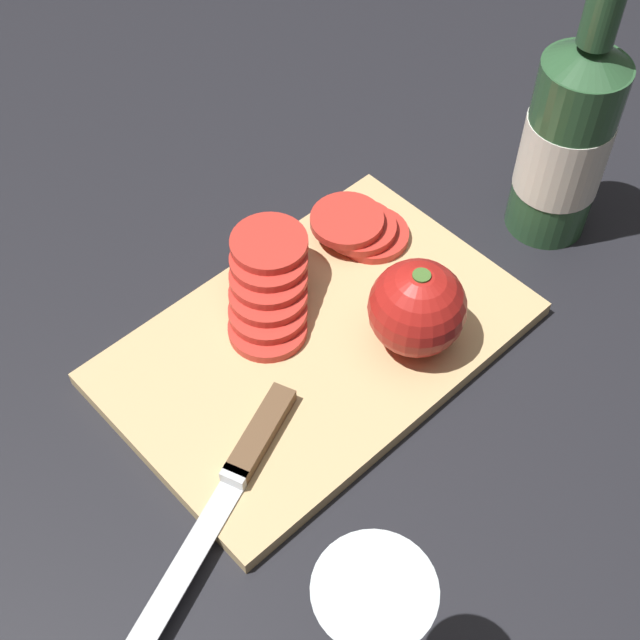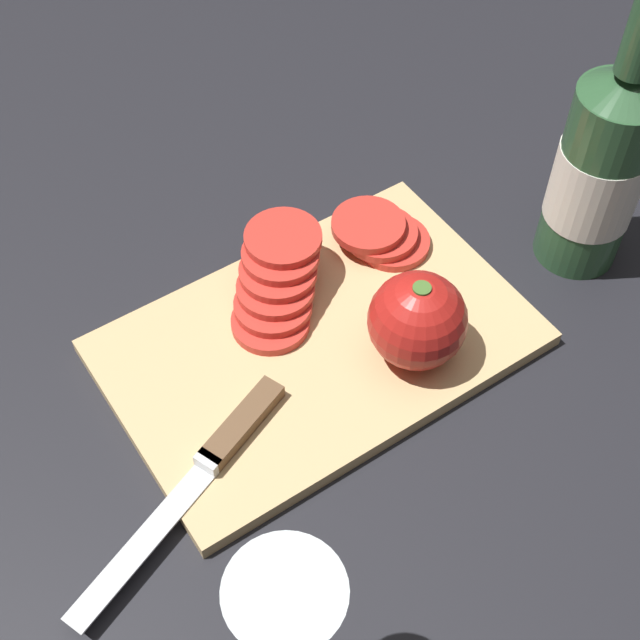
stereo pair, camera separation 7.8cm
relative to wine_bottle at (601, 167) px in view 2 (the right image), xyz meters
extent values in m
plane|color=black|center=(0.18, -0.04, -0.11)|extent=(3.00, 3.00, 0.00)
cube|color=tan|center=(0.28, -0.04, -0.10)|extent=(0.37, 0.24, 0.02)
cylinder|color=#2D5633|center=(0.00, 0.00, -0.01)|extent=(0.08, 0.08, 0.19)
cone|color=#2D5633|center=(0.00, 0.00, 0.09)|extent=(0.08, 0.08, 0.02)
cylinder|color=white|center=(0.00, 0.00, -0.02)|extent=(0.08, 0.08, 0.08)
cone|color=silver|center=(0.46, 0.20, 0.03)|extent=(0.07, 0.07, 0.10)
cone|color=beige|center=(0.46, 0.20, 0.00)|extent=(0.03, 0.03, 0.05)
sphere|color=red|center=(0.22, 0.02, -0.05)|extent=(0.09, 0.09, 0.09)
cylinder|color=#47702D|center=(0.22, 0.02, -0.01)|extent=(0.02, 0.02, 0.01)
cube|color=silver|center=(0.50, 0.05, -0.09)|extent=(0.16, 0.08, 0.00)
cube|color=silver|center=(0.43, 0.02, -0.09)|extent=(0.02, 0.02, 0.01)
cube|color=brown|center=(0.38, 0.00, -0.09)|extent=(0.09, 0.05, 0.01)
cylinder|color=red|center=(0.31, -0.08, -0.09)|extent=(0.07, 0.07, 0.01)
cylinder|color=red|center=(0.30, -0.09, -0.08)|extent=(0.07, 0.07, 0.01)
cylinder|color=red|center=(0.29, -0.10, -0.07)|extent=(0.07, 0.07, 0.01)
cylinder|color=red|center=(0.28, -0.11, -0.06)|extent=(0.07, 0.07, 0.01)
cylinder|color=red|center=(0.27, -0.11, -0.06)|extent=(0.07, 0.07, 0.01)
cylinder|color=red|center=(0.26, -0.12, -0.05)|extent=(0.07, 0.07, 0.01)
cylinder|color=red|center=(0.16, -0.09, -0.09)|extent=(0.07, 0.07, 0.01)
cylinder|color=red|center=(0.16, -0.10, -0.08)|extent=(0.07, 0.07, 0.01)
cylinder|color=red|center=(0.17, -0.11, -0.07)|extent=(0.07, 0.07, 0.01)
camera|label=1|loc=(0.61, 0.31, 0.55)|focal=50.00mm
camera|label=2|loc=(0.55, 0.36, 0.55)|focal=50.00mm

